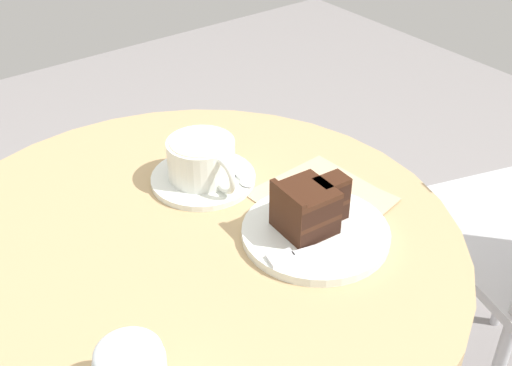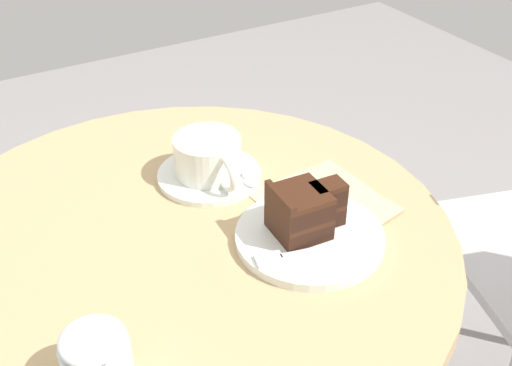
{
  "view_description": "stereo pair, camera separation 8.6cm",
  "coord_description": "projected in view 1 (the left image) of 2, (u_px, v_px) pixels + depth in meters",
  "views": [
    {
      "loc": [
        0.56,
        -0.31,
        1.22
      ],
      "look_at": [
        -0.0,
        0.11,
        0.74
      ],
      "focal_mm": 45.0,
      "sensor_mm": 36.0,
      "label": 1
    },
    {
      "loc": [
        0.61,
        -0.24,
        1.22
      ],
      "look_at": [
        -0.0,
        0.11,
        0.74
      ],
      "focal_mm": 45.0,
      "sensor_mm": 36.0,
      "label": 2
    }
  ],
  "objects": [
    {
      "name": "cafe_table",
      "position": [
        192.0,
        307.0,
        0.89
      ],
      "size": [
        0.72,
        0.72,
        0.7
      ],
      "color": "tan",
      "rests_on": "ground"
    },
    {
      "name": "saucer",
      "position": [
        203.0,
        178.0,
        0.93
      ],
      "size": [
        0.15,
        0.15,
        0.01
      ],
      "color": "silver",
      "rests_on": "cafe_table"
    },
    {
      "name": "coffee_cup",
      "position": [
        202.0,
        159.0,
        0.91
      ],
      "size": [
        0.13,
        0.1,
        0.06
      ],
      "color": "silver",
      "rests_on": "saucer"
    },
    {
      "name": "teaspoon",
      "position": [
        236.0,
        174.0,
        0.93
      ],
      "size": [
        0.11,
        0.02,
        0.0
      ],
      "rotation": [
        0.0,
        0.0,
        6.23
      ],
      "color": "silver",
      "rests_on": "saucer"
    },
    {
      "name": "cake_plate",
      "position": [
        316.0,
        233.0,
        0.82
      ],
      "size": [
        0.19,
        0.19,
        0.01
      ],
      "color": "silver",
      "rests_on": "cafe_table"
    },
    {
      "name": "cake_slice",
      "position": [
        309.0,
        207.0,
        0.81
      ],
      "size": [
        0.07,
        0.1,
        0.07
      ],
      "rotation": [
        0.0,
        0.0,
        1.51
      ],
      "color": "black",
      "rests_on": "cake_plate"
    },
    {
      "name": "fork",
      "position": [
        306.0,
        251.0,
        0.78
      ],
      "size": [
        0.04,
        0.13,
        0.0
      ],
      "rotation": [
        0.0,
        0.0,
        4.48
      ],
      "color": "silver",
      "rests_on": "cake_plate"
    },
    {
      "name": "napkin",
      "position": [
        325.0,
        199.0,
        0.89
      ],
      "size": [
        0.19,
        0.17,
        0.0
      ],
      "rotation": [
        0.0,
        0.0,
        0.07
      ],
      "color": "tan",
      "rests_on": "cafe_table"
    }
  ]
}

